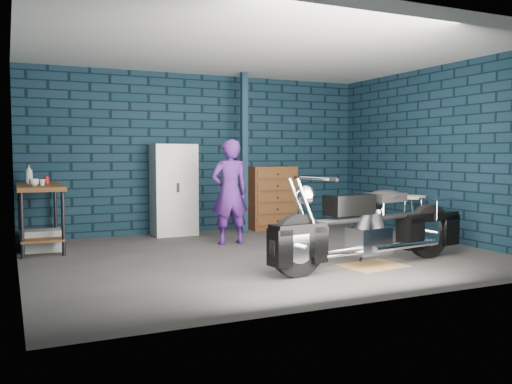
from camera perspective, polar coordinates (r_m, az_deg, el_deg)
ground at (r=7.24m, az=0.92°, el=-6.63°), size 6.00×6.00×0.00m
room_walls at (r=7.64m, az=-0.88°, el=8.26°), size 6.02×5.01×2.71m
support_post at (r=9.12m, az=-1.26°, el=4.09°), size 0.10×0.10×2.70m
workbench at (r=8.17m, az=-21.77°, el=-2.48°), size 0.60×1.40×0.91m
drip_mat at (r=6.69m, az=12.14°, el=-7.57°), size 0.81×0.65×0.01m
motorcycle at (r=6.61m, az=12.21°, el=-2.96°), size 2.54×0.99×1.09m
person at (r=8.02m, az=-2.79°, el=-0.01°), size 0.59×0.41×1.55m
storage_bin at (r=8.04m, az=-21.51°, el=-4.77°), size 0.47×0.34×0.30m
locker at (r=9.02m, az=-8.65°, el=0.23°), size 0.70×0.50×1.50m
tool_chest at (r=9.69m, az=1.65°, el=-0.60°), size 0.84×0.47×1.12m
shop_stool at (r=8.74m, az=16.18°, el=-2.64°), size 0.43×0.43×0.70m
cup_a at (r=7.84m, az=-22.35°, el=0.94°), size 0.15×0.15×0.10m
cup_b at (r=7.91m, az=-21.61°, el=0.94°), size 0.10×0.10×0.09m
mug_red at (r=8.35m, az=-21.18°, el=1.16°), size 0.09×0.09×0.10m
bottle at (r=8.52m, az=-22.79°, el=1.76°), size 0.13×0.13×0.28m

